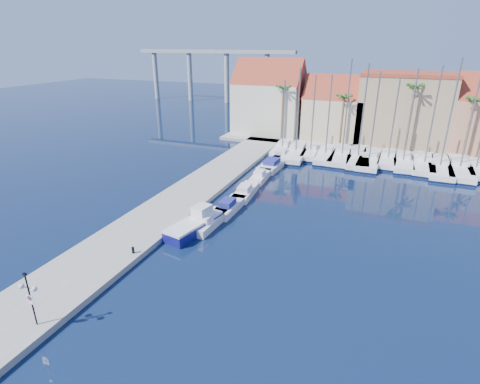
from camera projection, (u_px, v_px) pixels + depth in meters
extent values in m
plane|color=black|center=(201.00, 283.00, 27.52)|extent=(260.00, 260.00, 0.00)
cube|color=gray|center=(186.00, 197.00, 42.17)|extent=(6.00, 77.00, 0.50)
cube|color=gray|center=(379.00, 142.00, 65.30)|extent=(54.00, 16.00, 0.50)
cylinder|color=black|center=(31.00, 299.00, 22.08)|extent=(0.09, 0.09, 3.70)
cylinder|color=black|center=(25.00, 287.00, 21.82)|extent=(0.47, 0.09, 0.05)
cylinder|color=black|center=(31.00, 288.00, 21.71)|extent=(0.47, 0.09, 0.05)
sphere|color=white|center=(21.00, 286.00, 21.88)|extent=(0.33, 0.33, 0.33)
sphere|color=white|center=(34.00, 289.00, 21.65)|extent=(0.33, 0.33, 0.33)
cube|color=black|center=(24.00, 274.00, 21.42)|extent=(0.21, 0.13, 0.15)
cube|color=white|center=(30.00, 299.00, 21.99)|extent=(0.46, 0.07, 0.46)
cylinder|color=red|center=(29.00, 298.00, 21.95)|extent=(0.31, 0.05, 0.31)
cylinder|color=#1933A5|center=(29.00, 298.00, 21.95)|extent=(0.22, 0.03, 0.22)
cube|color=white|center=(31.00, 303.00, 22.11)|extent=(0.37, 0.06, 0.13)
cylinder|color=black|center=(133.00, 250.00, 30.35)|extent=(0.22, 0.22, 0.55)
cube|color=navy|center=(194.00, 227.00, 34.76)|extent=(3.28, 6.55, 0.94)
cube|color=white|center=(194.00, 222.00, 34.55)|extent=(3.28, 6.55, 0.21)
cube|color=white|center=(202.00, 211.00, 35.31)|extent=(1.66, 1.90, 1.15)
cube|color=white|center=(209.00, 222.00, 35.99)|extent=(1.97, 5.58, 0.80)
cube|color=white|center=(206.00, 217.00, 35.26)|extent=(1.31, 1.98, 0.60)
cube|color=white|center=(230.00, 207.00, 39.26)|extent=(1.85, 5.54, 0.80)
cube|color=navy|center=(227.00, 203.00, 38.53)|extent=(1.26, 1.95, 0.60)
cube|color=white|center=(246.00, 192.00, 43.15)|extent=(2.18, 5.70, 0.80)
cube|color=white|center=(244.00, 188.00, 42.40)|extent=(1.39, 2.04, 0.60)
cube|color=white|center=(261.00, 177.00, 48.08)|extent=(1.86, 5.19, 0.80)
cube|color=white|center=(260.00, 173.00, 47.37)|extent=(1.23, 1.84, 0.60)
cube|color=white|center=(274.00, 165.00, 52.79)|extent=(2.85, 7.51, 0.80)
cube|color=navy|center=(272.00, 161.00, 51.91)|extent=(1.82, 2.68, 0.60)
cube|color=white|center=(282.00, 155.00, 57.53)|extent=(2.66, 6.92, 0.80)
cube|color=white|center=(281.00, 151.00, 56.67)|extent=(1.69, 2.48, 0.60)
cube|color=white|center=(283.00, 149.00, 60.39)|extent=(2.78, 9.01, 1.00)
cube|color=#0B153A|center=(283.00, 150.00, 60.51)|extent=(2.85, 9.07, 0.28)
cube|color=white|center=(284.00, 142.00, 60.88)|extent=(1.76, 2.75, 0.60)
cylinder|color=slate|center=(284.00, 114.00, 57.91)|extent=(0.20, 0.20, 10.24)
cube|color=white|center=(296.00, 152.00, 58.27)|extent=(3.90, 12.01, 1.00)
cube|color=#0B153A|center=(296.00, 154.00, 58.39)|extent=(3.96, 12.08, 0.28)
cube|color=white|center=(298.00, 146.00, 59.01)|extent=(2.40, 3.69, 0.60)
cylinder|color=slate|center=(298.00, 110.00, 55.29)|extent=(0.20, 0.20, 12.17)
cube|color=white|center=(311.00, 152.00, 58.44)|extent=(2.99, 9.02, 1.00)
cube|color=#0B153A|center=(311.00, 154.00, 58.56)|extent=(3.05, 9.09, 0.28)
cube|color=white|center=(312.00, 146.00, 58.93)|extent=(1.82, 2.78, 0.60)
cylinder|color=slate|center=(313.00, 114.00, 55.79)|extent=(0.20, 0.20, 11.14)
cube|color=white|center=(326.00, 155.00, 56.94)|extent=(3.27, 10.11, 1.00)
cube|color=#0B153A|center=(325.00, 157.00, 57.06)|extent=(3.34, 10.18, 0.28)
cube|color=white|center=(327.00, 148.00, 57.53)|extent=(2.02, 3.11, 0.60)
cylinder|color=slate|center=(329.00, 115.00, 54.22)|extent=(0.20, 0.20, 11.24)
cube|color=white|center=(342.00, 156.00, 56.53)|extent=(3.22, 11.31, 1.00)
cube|color=#0B153A|center=(342.00, 158.00, 56.65)|extent=(3.28, 11.37, 0.28)
cube|color=white|center=(344.00, 149.00, 57.19)|extent=(2.13, 3.42, 0.60)
cylinder|color=slate|center=(347.00, 108.00, 53.37)|extent=(0.20, 0.20, 13.40)
cube|color=white|center=(358.00, 158.00, 55.68)|extent=(4.04, 12.06, 1.00)
cube|color=#0B153A|center=(357.00, 160.00, 55.80)|extent=(4.10, 12.13, 0.28)
cube|color=white|center=(358.00, 150.00, 56.43)|extent=(2.44, 3.72, 0.60)
cylinder|color=slate|center=(363.00, 111.00, 52.56)|extent=(0.20, 0.20, 12.90)
cube|color=white|center=(369.00, 160.00, 54.49)|extent=(3.12, 11.07, 1.00)
cube|color=#0B153A|center=(369.00, 162.00, 54.61)|extent=(3.19, 11.13, 0.28)
cube|color=white|center=(371.00, 153.00, 55.13)|extent=(2.08, 3.35, 0.60)
cylinder|color=slate|center=(375.00, 116.00, 51.62)|extent=(0.20, 0.20, 11.91)
cube|color=white|center=(388.00, 159.00, 54.81)|extent=(2.83, 9.43, 1.00)
cube|color=#0B153A|center=(388.00, 161.00, 54.93)|extent=(2.90, 9.49, 0.28)
cube|color=white|center=(389.00, 152.00, 55.30)|extent=(1.82, 2.87, 0.60)
cylinder|color=slate|center=(394.00, 119.00, 52.20)|extent=(0.20, 0.20, 10.90)
cube|color=white|center=(402.00, 162.00, 53.54)|extent=(2.98, 9.99, 1.00)
cube|color=#0B153A|center=(402.00, 164.00, 53.66)|extent=(3.04, 10.05, 0.28)
cube|color=white|center=(403.00, 155.00, 54.10)|extent=(1.92, 3.04, 0.60)
cylinder|color=slate|center=(411.00, 116.00, 50.63)|extent=(0.20, 0.20, 12.29)
cube|color=white|center=(424.00, 164.00, 52.66)|extent=(3.26, 10.77, 1.00)
cube|color=#0B153A|center=(424.00, 166.00, 52.78)|extent=(3.32, 10.83, 0.28)
cube|color=white|center=(425.00, 157.00, 53.26)|extent=(2.08, 3.28, 0.60)
cylinder|color=slate|center=(433.00, 116.00, 49.65)|extent=(0.20, 0.20, 12.75)
cube|color=white|center=(439.00, 167.00, 51.26)|extent=(3.11, 11.36, 1.00)
cube|color=#0B153A|center=(439.00, 170.00, 51.38)|extent=(3.17, 11.42, 0.28)
cube|color=white|center=(440.00, 160.00, 51.93)|extent=(2.11, 3.42, 0.60)
cylinder|color=slate|center=(451.00, 114.00, 48.03)|extent=(0.20, 0.20, 13.75)
cube|color=white|center=(459.00, 168.00, 50.86)|extent=(3.76, 12.10, 1.00)
cube|color=#0B153A|center=(459.00, 171.00, 50.98)|extent=(3.82, 12.16, 0.28)
cube|color=white|center=(460.00, 160.00, 51.56)|extent=(2.37, 3.70, 0.60)
cylinder|color=slate|center=(471.00, 119.00, 47.79)|extent=(0.20, 0.20, 12.78)
cube|color=white|center=(475.00, 170.00, 50.39)|extent=(2.43, 8.87, 1.00)
cube|color=#0B153A|center=(474.00, 172.00, 50.51)|extent=(2.49, 8.93, 0.28)
cube|color=white|center=(475.00, 162.00, 50.85)|extent=(1.65, 2.67, 0.60)
cube|color=beige|center=(269.00, 108.00, 69.59)|extent=(12.00, 9.00, 9.00)
cube|color=maroon|center=(270.00, 83.00, 67.92)|extent=(12.30, 9.00, 9.00)
cube|color=#C9B78E|center=(334.00, 118.00, 65.81)|extent=(10.00, 8.00, 7.00)
cube|color=maroon|center=(336.00, 98.00, 64.51)|extent=(10.30, 8.00, 8.00)
cube|color=tan|center=(403.00, 110.00, 62.12)|extent=(14.00, 10.00, 11.00)
cube|color=maroon|center=(409.00, 74.00, 59.98)|extent=(14.20, 10.20, 0.50)
cylinder|color=brown|center=(282.00, 114.00, 63.90)|extent=(0.36, 0.36, 9.00)
sphere|color=#235E1A|center=(283.00, 88.00, 62.28)|extent=(2.60, 2.60, 2.60)
cylinder|color=brown|center=(342.00, 122.00, 60.63)|extent=(0.36, 0.36, 8.00)
sphere|color=#235E1A|center=(344.00, 97.00, 59.20)|extent=(2.60, 2.60, 2.60)
cylinder|color=brown|center=(410.00, 120.00, 56.80)|extent=(0.36, 0.36, 10.00)
sphere|color=#235E1A|center=(415.00, 87.00, 54.99)|extent=(2.60, 2.60, 2.60)
cylinder|color=brown|center=(468.00, 129.00, 54.31)|extent=(0.36, 0.36, 8.50)
sphere|color=#235E1A|center=(475.00, 100.00, 52.78)|extent=(2.60, 2.60, 2.60)
cube|color=#9E9E99|center=(214.00, 52.00, 106.07)|extent=(48.00, 2.20, 0.90)
cylinder|color=#9E9E99|center=(156.00, 75.00, 115.60)|extent=(1.40, 1.40, 14.00)
cylinder|color=#9E9E99|center=(190.00, 76.00, 111.45)|extent=(1.40, 1.40, 14.00)
cylinder|color=#9E9E99|center=(227.00, 78.00, 107.29)|extent=(1.40, 1.40, 14.00)
cylinder|color=#9E9E99|center=(267.00, 79.00, 103.14)|extent=(1.40, 1.40, 14.00)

